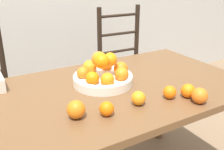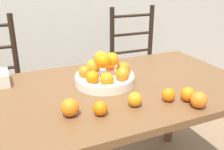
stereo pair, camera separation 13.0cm
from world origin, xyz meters
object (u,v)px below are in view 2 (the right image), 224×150
orange_loose_5 (100,108)px  orange_loose_1 (135,99)px  orange_loose_2 (70,107)px  orange_loose_4 (169,95)px  orange_loose_3 (188,94)px  chair_right (138,72)px  orange_loose_0 (199,100)px  fruit_bowl (105,74)px

orange_loose_5 → orange_loose_1: bearing=3.6°
orange_loose_2 → orange_loose_4: orange_loose_2 is taller
orange_loose_1 → orange_loose_3: (0.25, -0.06, 0.00)m
orange_loose_4 → orange_loose_5: size_ratio=1.01×
orange_loose_1 → chair_right: 1.15m
orange_loose_1 → orange_loose_3: bearing=-12.8°
orange_loose_0 → orange_loose_5: size_ratio=1.19×
orange_loose_4 → chair_right: bearing=68.0°
orange_loose_4 → orange_loose_2: bearing=173.0°
orange_loose_1 → orange_loose_2: 0.29m
orange_loose_3 → orange_loose_5: orange_loose_3 is taller
orange_loose_3 → orange_loose_4: size_ratio=1.08×
orange_loose_0 → orange_loose_4: 0.14m
orange_loose_2 → chair_right: bearing=47.4°
orange_loose_0 → orange_loose_3: size_ratio=1.09×
orange_loose_0 → orange_loose_1: size_ratio=1.13×
fruit_bowl → orange_loose_3: (0.27, -0.35, -0.02)m
orange_loose_4 → orange_loose_5: 0.34m
orange_loose_4 → orange_loose_0: bearing=-51.1°
orange_loose_4 → fruit_bowl: bearing=121.7°
orange_loose_3 → chair_right: (0.32, 1.02, -0.29)m
orange_loose_4 → chair_right: size_ratio=0.06×
orange_loose_2 → orange_loose_4: (0.46, -0.06, -0.01)m
orange_loose_4 → chair_right: 1.10m
orange_loose_1 → orange_loose_4: size_ratio=1.04×
orange_loose_0 → chair_right: bearing=74.0°
orange_loose_3 → chair_right: 1.11m
orange_loose_4 → orange_loose_1: bearing=172.9°
orange_loose_0 → orange_loose_2: size_ratio=0.96×
orange_loose_1 → orange_loose_2: size_ratio=0.84×
orange_loose_0 → orange_loose_1: orange_loose_0 is taller
orange_loose_5 → chair_right: 1.26m
orange_loose_1 → orange_loose_4: orange_loose_1 is taller
orange_loose_3 → orange_loose_4: orange_loose_3 is taller
chair_right → orange_loose_3: bearing=-104.9°
orange_loose_3 → fruit_bowl: bearing=128.5°
orange_loose_2 → orange_loose_4: bearing=-7.0°
orange_loose_1 → orange_loose_4: (0.17, -0.02, -0.00)m
orange_loose_2 → orange_loose_3: bearing=-9.7°
orange_loose_0 → orange_loose_1: 0.28m
fruit_bowl → orange_loose_3: bearing=-51.5°
orange_loose_3 → orange_loose_2: bearing=170.3°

